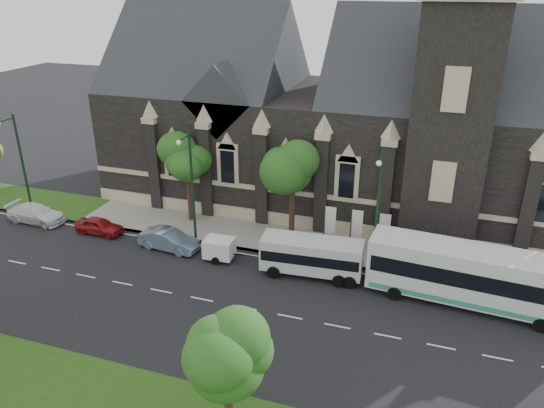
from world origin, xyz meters
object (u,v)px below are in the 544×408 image
at_px(shuttle_bus, 312,255).
at_px(banner_flag_left, 328,223).
at_px(tree_walk_right, 296,168).
at_px(street_lamp_near, 377,206).
at_px(banner_flag_center, 355,226).
at_px(banner_flag_right, 382,230).
at_px(street_lamp_far, 20,160).
at_px(box_trailer, 219,248).
at_px(sedan, 169,240).
at_px(tree_park_east, 233,353).
at_px(tour_coach, 476,276).
at_px(car_far_red, 99,226).
at_px(car_far_white, 36,214).
at_px(tree_walk_left, 190,157).
at_px(street_lamp_mid, 191,182).

bearing_deg(shuttle_bus, banner_flag_left, 81.93).
relative_size(tree_walk_right, street_lamp_near, 0.87).
relative_size(tree_walk_right, banner_flag_center, 1.95).
bearing_deg(banner_flag_right, street_lamp_far, -176.40).
bearing_deg(box_trailer, banner_flag_left, 25.15).
bearing_deg(sedan, tree_park_east, -136.92).
height_order(tour_coach, car_far_red, tour_coach).
bearing_deg(car_far_white, banner_flag_right, -83.61).
xyz_separation_m(tree_walk_left, street_lamp_far, (-14.20, -3.61, -0.62)).
bearing_deg(tour_coach, street_lamp_near, 166.81).
bearing_deg(tour_coach, street_lamp_mid, 178.62).
bearing_deg(shuttle_bus, tour_coach, -5.54).
xyz_separation_m(street_lamp_near, shuttle_bus, (-3.98, -1.84, -3.54)).
relative_size(street_lamp_mid, shuttle_bus, 1.25).
height_order(tree_walk_left, tour_coach, tree_walk_left).
bearing_deg(car_far_white, street_lamp_mid, -85.54).
bearing_deg(tree_walk_left, tree_park_east, -59.13).
height_order(shuttle_bus, car_far_red, shuttle_bus).
distance_m(tree_walk_right, banner_flag_center, 6.36).
height_order(tree_park_east, banner_flag_left, tree_park_east).
relative_size(box_trailer, car_far_white, 0.61).
bearing_deg(banner_flag_left, shuttle_bus, -94.02).
bearing_deg(tree_walk_left, car_far_red, -142.63).
height_order(street_lamp_near, car_far_white, street_lamp_near).
bearing_deg(street_lamp_near, street_lamp_far, 180.00).
height_order(street_lamp_mid, street_lamp_far, same).
distance_m(banner_flag_center, tour_coach, 9.29).
bearing_deg(car_far_red, tree_park_east, -129.47).
distance_m(tree_park_east, car_far_red, 24.08).
height_order(tree_walk_left, street_lamp_mid, street_lamp_mid).
relative_size(tree_park_east, banner_flag_left, 1.57).
bearing_deg(shuttle_bus, street_lamp_mid, 165.54).
bearing_deg(tree_walk_left, banner_flag_center, -6.89).
distance_m(street_lamp_mid, box_trailer, 5.49).
distance_m(tree_walk_right, banner_flag_left, 4.92).
bearing_deg(tree_walk_right, street_lamp_far, -171.14).
relative_size(street_lamp_mid, banner_flag_center, 2.25).
bearing_deg(tour_coach, tree_walk_left, 170.17).
height_order(tree_park_east, box_trailer, tree_park_east).
xyz_separation_m(banner_flag_left, sedan, (-11.61, -3.59, -1.60)).
distance_m(street_lamp_near, box_trailer, 11.92).
xyz_separation_m(street_lamp_near, banner_flag_left, (-3.71, 1.91, -2.73)).
distance_m(tree_walk_right, street_lamp_near, 7.72).
relative_size(banner_flag_right, shuttle_bus, 0.56).
bearing_deg(car_far_red, banner_flag_left, -79.99).
distance_m(tree_park_east, tree_walk_right, 20.29).
distance_m(street_lamp_mid, tour_coach, 20.98).
bearing_deg(tour_coach, car_far_white, -177.43).
bearing_deg(tree_walk_left, street_lamp_near, -12.87).
xyz_separation_m(banner_flag_left, shuttle_bus, (-0.26, -3.75, -0.81)).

